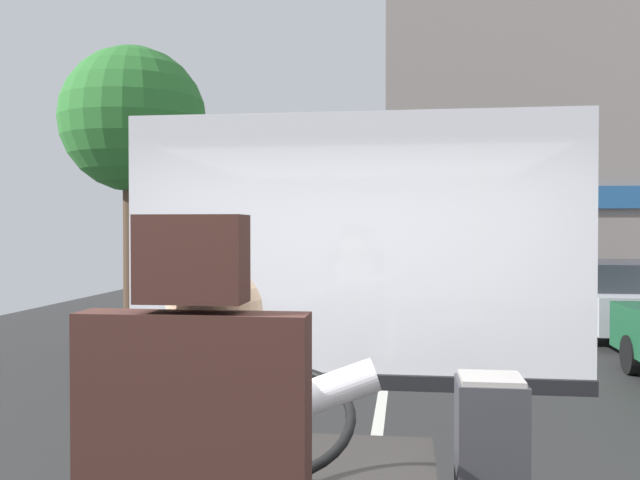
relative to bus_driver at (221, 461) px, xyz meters
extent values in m
cube|color=#2B2B2B|center=(0.15, 9.23, -1.49)|extent=(18.00, 44.00, 0.05)
cube|color=silver|center=(0.15, 9.23, -1.46)|extent=(0.12, 39.60, 0.00)
cube|color=#381E19|center=(0.00, -0.21, 0.05)|extent=(0.48, 0.10, 0.66)
cube|color=#381E19|center=(0.00, -0.21, 0.49)|extent=(0.22, 0.10, 0.18)
cylinder|color=silver|center=(0.00, -0.05, -0.01)|extent=(0.33, 0.33, 0.54)
cube|color=#B2842D|center=(0.00, 0.12, 0.05)|extent=(0.06, 0.01, 0.34)
sphere|color=tan|center=(0.00, -0.05, 0.36)|extent=(0.22, 0.22, 0.22)
cylinder|color=silver|center=(0.11, 0.20, 0.08)|extent=(0.54, 0.20, 0.25)
cylinder|color=silver|center=(-0.11, 0.20, 0.08)|extent=(0.54, 0.20, 0.25)
cylinder|color=black|center=(0.00, 0.81, -0.28)|extent=(0.07, 0.26, 0.39)
torus|color=black|center=(0.00, 0.71, -0.10)|extent=(0.53, 0.49, 0.29)
cylinder|color=black|center=(0.00, 0.71, -0.10)|extent=(0.15, 0.15, 0.10)
cube|color=#333338|center=(0.77, 1.20, -0.42)|extent=(0.27, 0.26, 0.72)
cube|color=#9E9993|center=(0.77, 1.20, -0.05)|extent=(0.24, 0.23, 0.02)
cube|color=silver|center=(0.15, 2.05, 0.47)|extent=(2.50, 0.01, 1.40)
cube|color=black|center=(0.15, 2.05, -0.27)|extent=(2.50, 0.08, 0.08)
cylinder|color=#4C3828|center=(-4.09, 9.25, 0.06)|extent=(0.35, 0.35, 3.04)
sphere|color=#2D722D|center=(-4.09, 9.25, 2.36)|extent=(2.41, 2.41, 2.41)
cube|color=gray|center=(5.77, 19.35, 2.72)|extent=(11.85, 4.13, 8.37)
cube|color=#235184|center=(5.77, 17.22, 1.37)|extent=(11.38, 0.12, 0.60)
cylinder|color=black|center=(3.50, 8.18, -1.20)|extent=(0.14, 0.54, 0.54)
cube|color=silver|center=(4.40, 11.87, -0.88)|extent=(1.85, 4.44, 0.64)
cube|color=#282D33|center=(4.40, 11.60, -0.32)|extent=(1.52, 2.44, 0.49)
cylinder|color=black|center=(5.28, 13.24, -1.20)|extent=(0.14, 0.52, 0.52)
cylinder|color=black|center=(3.52, 13.24, -1.20)|extent=(0.14, 0.52, 0.52)
cylinder|color=black|center=(3.52, 10.49, -1.20)|extent=(0.14, 0.52, 0.52)
camera|label=1|loc=(0.43, -1.54, 0.55)|focal=37.89mm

